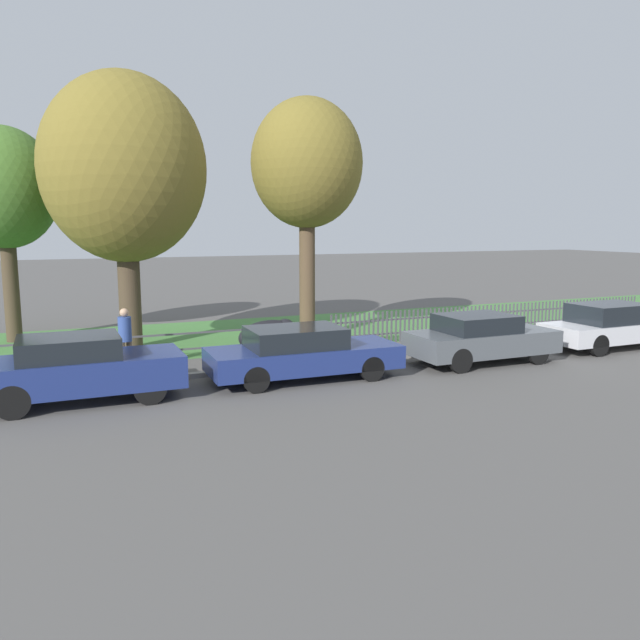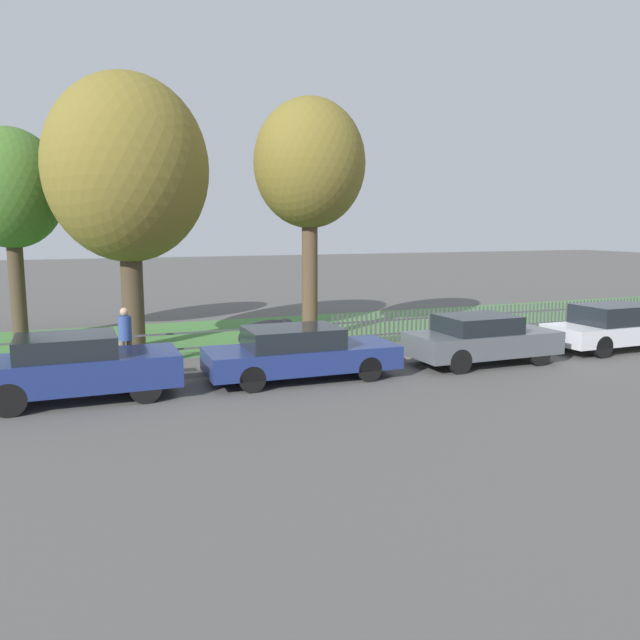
% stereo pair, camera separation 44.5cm
% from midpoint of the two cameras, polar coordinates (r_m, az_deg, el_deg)
% --- Properties ---
extents(ground_plane, '(120.00, 120.00, 0.00)m').
position_cam_midpoint_polar(ground_plane, '(20.43, 21.03, -2.23)').
color(ground_plane, '#565451').
extents(kerb_stone, '(43.81, 0.20, 0.12)m').
position_cam_midpoint_polar(kerb_stone, '(20.49, 20.85, -2.01)').
color(kerb_stone, gray).
rests_on(kerb_stone, ground).
extents(grass_strip, '(43.81, 6.66, 0.01)m').
position_cam_midpoint_polar(grass_strip, '(24.77, 12.23, -0.02)').
color(grass_strip, '#477F3D').
rests_on(grass_strip, ground).
extents(park_fence, '(43.81, 0.05, 1.00)m').
position_cam_midpoint_polar(park_fence, '(22.06, 17.07, 0.04)').
color(park_fence, '#4C4C51').
rests_on(park_fence, ground).
extents(parked_car_silver_hatchback, '(4.10, 1.66, 1.40)m').
position_cam_midpoint_polar(parked_car_silver_hatchback, '(13.91, -20.58, -4.01)').
color(parked_car_silver_hatchback, navy).
rests_on(parked_car_silver_hatchback, ground).
extents(parked_car_black_saloon, '(4.60, 1.81, 1.27)m').
position_cam_midpoint_polar(parked_car_black_saloon, '(14.82, -1.04, -3.00)').
color(parked_car_black_saloon, navy).
rests_on(parked_car_black_saloon, ground).
extents(parked_car_navy_estate, '(4.01, 1.72, 1.31)m').
position_cam_midpoint_polar(parked_car_navy_estate, '(17.10, 15.26, -1.66)').
color(parked_car_navy_estate, '#51565B').
rests_on(parked_car_navy_estate, ground).
extents(parked_car_red_compact, '(4.58, 1.70, 1.35)m').
position_cam_midpoint_polar(parked_car_red_compact, '(20.49, 26.14, -0.56)').
color(parked_car_red_compact, silver).
rests_on(parked_car_red_compact, ground).
extents(covered_motorcycle, '(1.96, 0.86, 1.13)m').
position_cam_midpoint_polar(covered_motorcycle, '(16.90, -3.59, -1.47)').
color(covered_motorcycle, black).
rests_on(covered_motorcycle, ground).
extents(tree_nearest_kerb, '(3.23, 3.23, 6.65)m').
position_cam_midpoint_polar(tree_nearest_kerb, '(21.85, -25.93, 10.64)').
color(tree_nearest_kerb, '#473828').
rests_on(tree_nearest_kerb, ground).
extents(tree_behind_motorcycle, '(4.68, 4.68, 7.96)m').
position_cam_midpoint_polar(tree_behind_motorcycle, '(19.26, -16.58, 13.00)').
color(tree_behind_motorcycle, '#473828').
rests_on(tree_behind_motorcycle, ground).
extents(tree_mid_park, '(3.48, 3.48, 7.57)m').
position_cam_midpoint_polar(tree_mid_park, '(19.97, -0.31, 13.93)').
color(tree_mid_park, brown).
rests_on(tree_mid_park, ground).
extents(pedestrian_by_lamp, '(0.45, 0.45, 1.61)m').
position_cam_midpoint_polar(pedestrian_by_lamp, '(16.35, -16.64, -1.35)').
color(pedestrian_by_lamp, '#7F6B51').
rests_on(pedestrian_by_lamp, ground).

